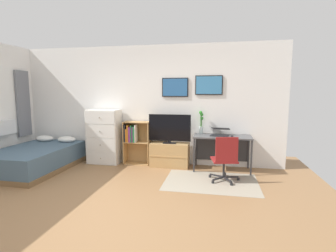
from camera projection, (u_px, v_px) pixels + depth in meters
ground_plane at (104, 206)px, 3.73m from camera, size 7.20×7.20×0.00m
wall_back_with_posters at (148, 105)px, 5.92m from camera, size 6.12×0.09×2.70m
area_rug at (211, 182)px, 4.72m from camera, size 1.70×1.20×0.01m
bed at (35, 158)px, 5.46m from camera, size 1.34×1.99×0.61m
dresser at (104, 137)px, 5.93m from camera, size 0.73×0.46×1.25m
bookshelf at (135, 139)px, 5.87m from camera, size 0.60×0.30×0.98m
tv_stand at (170, 155)px, 5.70m from camera, size 0.85×0.41×0.53m
television at (170, 129)px, 5.60m from camera, size 0.93×0.16×0.64m
desk at (222, 142)px, 5.43m from camera, size 1.19×0.56×0.74m
office_chair at (225, 158)px, 4.65m from camera, size 0.58×0.57×0.86m
laptop at (220, 132)px, 5.41m from camera, size 0.43×0.46×0.17m
computer_mouse at (232, 136)px, 5.24m from camera, size 0.06×0.10×0.03m
bamboo_vase at (201, 121)px, 5.59m from camera, size 0.10×0.10×0.51m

